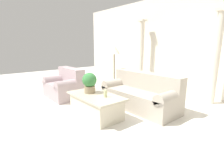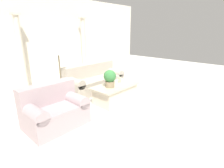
{
  "view_description": "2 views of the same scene",
  "coord_description": "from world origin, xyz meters",
  "px_view_note": "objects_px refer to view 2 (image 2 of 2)",
  "views": [
    {
      "loc": [
        3.03,
        -2.48,
        1.57
      ],
      "look_at": [
        -0.13,
        0.13,
        0.65
      ],
      "focal_mm": 28.0,
      "sensor_mm": 36.0,
      "label": 1
    },
    {
      "loc": [
        -3.54,
        -3.45,
        1.98
      ],
      "look_at": [
        -0.03,
        -0.25,
        0.49
      ],
      "focal_mm": 28.0,
      "sensor_mm": 36.0,
      "label": 2
    }
  ],
  "objects_px": {
    "potted_plant": "(110,78)",
    "floor_lamp": "(58,53)",
    "coffee_table": "(116,93)",
    "loveseat": "(54,109)",
    "sofa_long": "(94,80)"
  },
  "relations": [
    {
      "from": "coffee_table",
      "to": "potted_plant",
      "type": "xyz_separation_m",
      "value": [
        -0.24,
        -0.0,
        0.5
      ]
    },
    {
      "from": "loveseat",
      "to": "coffee_table",
      "type": "relative_size",
      "value": 0.88
    },
    {
      "from": "loveseat",
      "to": "floor_lamp",
      "type": "height_order",
      "value": "floor_lamp"
    },
    {
      "from": "coffee_table",
      "to": "floor_lamp",
      "type": "height_order",
      "value": "floor_lamp"
    },
    {
      "from": "potted_plant",
      "to": "floor_lamp",
      "type": "xyz_separation_m",
      "value": [
        -0.68,
        1.31,
        0.59
      ]
    },
    {
      "from": "sofa_long",
      "to": "floor_lamp",
      "type": "distance_m",
      "value": 1.53
    },
    {
      "from": "loveseat",
      "to": "coffee_table",
      "type": "xyz_separation_m",
      "value": [
        1.84,
        -0.12,
        -0.11
      ]
    },
    {
      "from": "coffee_table",
      "to": "loveseat",
      "type": "bearing_deg",
      "value": 176.23
    },
    {
      "from": "sofa_long",
      "to": "floor_lamp",
      "type": "relative_size",
      "value": 1.29
    },
    {
      "from": "sofa_long",
      "to": "coffee_table",
      "type": "xyz_separation_m",
      "value": [
        -0.26,
        -1.19,
        -0.1
      ]
    },
    {
      "from": "sofa_long",
      "to": "loveseat",
      "type": "height_order",
      "value": "same"
    },
    {
      "from": "sofa_long",
      "to": "potted_plant",
      "type": "height_order",
      "value": "potted_plant"
    },
    {
      "from": "coffee_table",
      "to": "potted_plant",
      "type": "height_order",
      "value": "potted_plant"
    },
    {
      "from": "sofa_long",
      "to": "coffee_table",
      "type": "relative_size",
      "value": 1.47
    },
    {
      "from": "sofa_long",
      "to": "coffee_table",
      "type": "distance_m",
      "value": 1.22
    }
  ]
}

